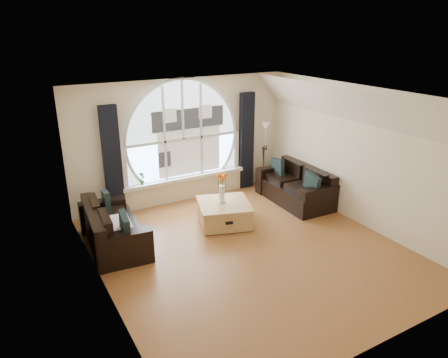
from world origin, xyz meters
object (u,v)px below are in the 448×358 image
Objects in this scene: coffee_chest at (224,212)px; guitar at (262,165)px; floor_lamp at (265,156)px; vase_flowers at (222,184)px; sofa_left at (113,225)px; sofa_right at (295,185)px; potted_plant at (142,178)px.

guitar reaches higher than coffee_chest.
vase_flowers is at bearing -147.32° from floor_lamp.
floor_lamp reaches higher than guitar.
sofa_left is 4.06m from sofa_right.
guitar is (0.01, 0.11, -0.27)m from floor_lamp.
potted_plant is at bearing 174.98° from floor_lamp.
coffee_chest is 3.53× the size of potted_plant.
floor_lamp is 3.00m from potted_plant.
sofa_right reaches higher than coffee_chest.
vase_flowers reaches higher than sofa_left.
guitar is 3.76× the size of potted_plant.
floor_lamp is (1.84, 1.26, 0.56)m from coffee_chest.
coffee_chest is 0.94× the size of guitar.
sofa_right reaches higher than sofa_left.
sofa_right is at bearing -23.75° from potted_plant.
sofa_right is (4.06, -0.03, 0.00)m from sofa_left.
guitar is at bearing 82.86° from floor_lamp.
sofa_right is at bearing -77.61° from guitar.
potted_plant is at bearing -173.15° from guitar.
coffee_chest is at bearing -52.88° from potted_plant.
guitar is at bearing -2.88° from potted_plant.
guitar is (1.85, 1.37, 0.29)m from coffee_chest.
vase_flowers is at bearing -52.14° from potted_plant.
vase_flowers is 2.48× the size of potted_plant.
vase_flowers is 2.30m from guitar.
sofa_left is 2.48× the size of vase_flowers.
vase_flowers is 0.44× the size of floor_lamp.
floor_lamp is at bearing -5.02° from potted_plant.
vase_flowers is (2.13, -0.14, 0.44)m from sofa_left.
coffee_chest is 2.32m from guitar.
vase_flowers is at bearing -174.50° from sofa_right.
coffee_chest is 2.30m from floor_lamp.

